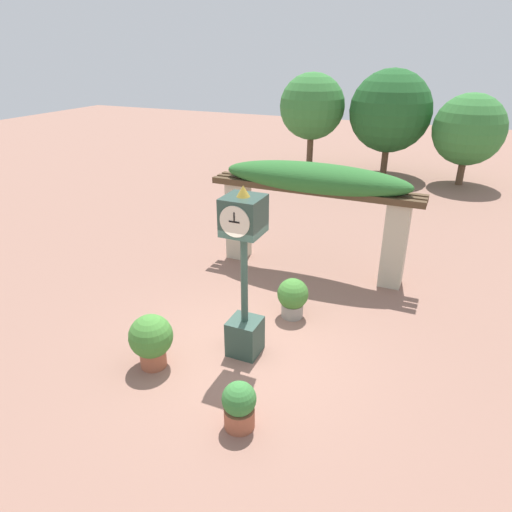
# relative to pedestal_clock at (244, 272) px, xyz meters

# --- Properties ---
(ground_plane) EXTENTS (60.00, 60.00, 0.00)m
(ground_plane) POSITION_rel_pedestal_clock_xyz_m (0.02, -0.04, -1.65)
(ground_plane) COLOR #8E6656
(pedestal_clock) EXTENTS (0.63, 0.68, 3.19)m
(pedestal_clock) POSITION_rel_pedestal_clock_xyz_m (0.00, 0.00, 0.00)
(pedestal_clock) COLOR #2D473D
(pedestal_clock) RESTS_ON ground
(pergola) EXTENTS (5.12, 1.11, 2.72)m
(pergola) POSITION_rel_pedestal_clock_xyz_m (0.02, 3.83, 0.41)
(pergola) COLOR #BCB299
(pergola) RESTS_ON ground
(potted_plant_near_left) EXTENTS (0.77, 0.77, 1.00)m
(potted_plant_near_left) POSITION_rel_pedestal_clock_xyz_m (-1.32, -1.02, -1.09)
(potted_plant_near_left) COLOR #9E563D
(potted_plant_near_left) RESTS_ON ground
(potted_plant_near_right) EXTENTS (0.65, 0.65, 0.86)m
(potted_plant_near_right) POSITION_rel_pedestal_clock_xyz_m (0.38, 1.53, -1.19)
(potted_plant_near_right) COLOR gray
(potted_plant_near_right) RESTS_ON ground
(potted_plant_far_left) EXTENTS (0.51, 0.51, 0.77)m
(potted_plant_far_left) POSITION_rel_pedestal_clock_xyz_m (0.70, -1.69, -1.26)
(potted_plant_far_left) COLOR #9E563D
(potted_plant_far_left) RESTS_ON ground
(tree_line) EXTENTS (9.21, 3.58, 4.42)m
(tree_line) POSITION_rel_pedestal_clock_xyz_m (0.00, 13.96, 0.95)
(tree_line) COLOR brown
(tree_line) RESTS_ON ground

